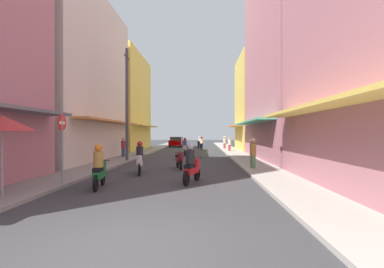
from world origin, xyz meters
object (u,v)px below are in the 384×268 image
at_px(motorbike_green, 99,169).
at_px(motorbike_maroon, 179,160).
at_px(motorbike_black, 199,143).
at_px(pedestrian_crossing, 225,142).
at_px(utility_pole, 127,104).
at_px(motorbike_silver, 185,148).
at_px(motorbike_red, 192,165).
at_px(parked_car, 177,142).
at_px(pedestrian_foreground, 229,144).
at_px(motorbike_blue, 202,144).
at_px(pedestrian_far, 253,152).
at_px(vendor_umbrella, 2,123).
at_px(street_sign_no_entry, 62,140).
at_px(motorbike_white, 140,159).
at_px(pedestrian_midway, 123,146).

bearing_deg(motorbike_green, motorbike_maroon, 67.07).
bearing_deg(motorbike_black, pedestrian_crossing, -42.03).
distance_m(pedestrian_crossing, utility_pole, 17.95).
distance_m(motorbike_silver, motorbike_red, 13.91).
height_order(parked_car, pedestrian_foreground, pedestrian_foreground).
xyz_separation_m(motorbike_silver, utility_pole, (-3.65, -5.56, 3.27)).
bearing_deg(motorbike_blue, pedestrian_foreground, -47.71).
bearing_deg(pedestrian_crossing, motorbike_black, 137.97).
height_order(pedestrian_far, utility_pole, utility_pole).
bearing_deg(motorbike_red, vendor_umbrella, -149.13).
xyz_separation_m(motorbike_black, street_sign_no_entry, (-4.66, -27.98, 1.01)).
xyz_separation_m(motorbike_black, parked_car, (-3.30, 3.19, 0.04)).
distance_m(motorbike_white, pedestrian_midway, 9.23).
distance_m(motorbike_maroon, pedestrian_midway, 8.37).
relative_size(motorbike_maroon, utility_pole, 0.23).
height_order(parked_car, utility_pole, utility_pole).
height_order(motorbike_blue, pedestrian_midway, pedestrian_midway).
height_order(pedestrian_foreground, vendor_umbrella, vendor_umbrella).
distance_m(motorbike_green, motorbike_maroon, 6.14).
xyz_separation_m(motorbike_black, vendor_umbrella, (-5.34, -30.15, 1.55)).
bearing_deg(pedestrian_midway, motorbike_red, -62.42).
height_order(motorbike_white, pedestrian_crossing, pedestrian_crossing).
height_order(motorbike_black, pedestrian_foreground, pedestrian_foreground).
xyz_separation_m(motorbike_maroon, pedestrian_crossing, (3.95, 19.67, 0.43)).
bearing_deg(motorbike_white, motorbike_maroon, 47.69).
distance_m(utility_pole, street_sign_no_entry, 9.60).
xyz_separation_m(motorbike_green, pedestrian_crossing, (6.34, 25.32, 0.23)).
relative_size(motorbike_black, parked_car, 0.43).
bearing_deg(motorbike_green, pedestrian_far, 39.51).
bearing_deg(motorbike_silver, motorbike_black, 85.12).
bearing_deg(vendor_umbrella, motorbike_green, 43.81).
bearing_deg(motorbike_maroon, motorbike_green, -112.93).
distance_m(pedestrian_crossing, vendor_umbrella, 28.65).
bearing_deg(motorbike_red, pedestrian_crossing, 82.71).
xyz_separation_m(pedestrian_crossing, utility_pole, (-7.88, -15.84, 3.04)).
bearing_deg(pedestrian_foreground, pedestrian_crossing, 91.89).
relative_size(motorbike_blue, pedestrian_midway, 1.06).
xyz_separation_m(pedestrian_far, street_sign_no_entry, (-7.78, -5.08, 0.74)).
height_order(motorbike_maroon, motorbike_white, motorbike_white).
bearing_deg(motorbike_white, pedestrian_midway, 110.38).
bearing_deg(motorbike_red, motorbike_maroon, 100.92).
bearing_deg(motorbike_blue, pedestrian_far, -81.41).
relative_size(motorbike_black, street_sign_no_entry, 0.68).
bearing_deg(pedestrian_midway, parked_car, 82.43).
relative_size(vendor_umbrella, street_sign_no_entry, 0.94).
distance_m(motorbike_red, pedestrian_foreground, 19.60).
bearing_deg(pedestrian_foreground, pedestrian_far, -90.59).
height_order(motorbike_green, utility_pole, utility_pole).
bearing_deg(motorbike_silver, street_sign_no_entry, -103.40).
xyz_separation_m(motorbike_blue, utility_pole, (-5.08, -14.28, 3.27)).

